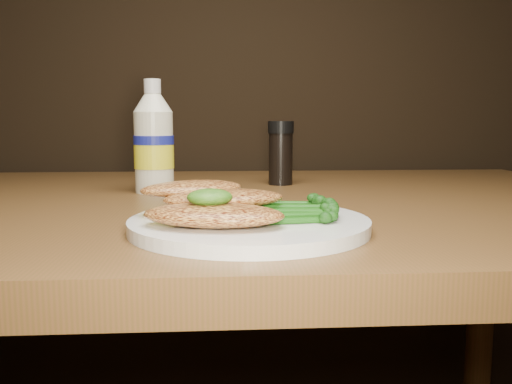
{
  "coord_description": "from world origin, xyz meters",
  "views": [
    {
      "loc": [
        -0.03,
        0.27,
        0.86
      ],
      "look_at": [
        0.0,
        0.81,
        0.79
      ],
      "focal_mm": 38.09,
      "sensor_mm": 36.0,
      "label": 1
    }
  ],
  "objects": [
    {
      "name": "chicken_back",
      "position": [
        -0.06,
        0.85,
        0.79
      ],
      "size": [
        0.13,
        0.1,
        0.02
      ],
      "primitive_type": "ellipsoid",
      "rotation": [
        0.0,
        0.0,
        0.4
      ],
      "color": "gold",
      "rests_on": "plate"
    },
    {
      "name": "chicken_mid",
      "position": [
        -0.03,
        0.82,
        0.78
      ],
      "size": [
        0.13,
        0.08,
        0.02
      ],
      "primitive_type": "ellipsoid",
      "rotation": [
        0.0,
        0.0,
        0.18
      ],
      "color": "gold",
      "rests_on": "plate"
    },
    {
      "name": "pepper_grinder",
      "position": [
        0.07,
        1.2,
        0.8
      ],
      "size": [
        0.05,
        0.05,
        0.11
      ],
      "primitive_type": null,
      "rotation": [
        0.0,
        0.0,
        0.04
      ],
      "color": "black",
      "rests_on": "dining_table"
    },
    {
      "name": "plate",
      "position": [
        -0.0,
        0.81,
        0.76
      ],
      "size": [
        0.24,
        0.24,
        0.01
      ],
      "primitive_type": "cylinder",
      "color": "white",
      "rests_on": "dining_table"
    },
    {
      "name": "chicken_front",
      "position": [
        -0.04,
        0.77,
        0.77
      ],
      "size": [
        0.14,
        0.1,
        0.02
      ],
      "primitive_type": "ellipsoid",
      "rotation": [
        0.0,
        0.0,
        -0.19
      ],
      "color": "gold",
      "rests_on": "plate"
    },
    {
      "name": "broccolini_bundle",
      "position": [
        0.04,
        0.82,
        0.77
      ],
      "size": [
        0.14,
        0.12,
        0.02
      ],
      "primitive_type": null,
      "rotation": [
        0.0,
        0.0,
        0.28
      ],
      "color": "#1B5512",
      "rests_on": "plate"
    },
    {
      "name": "mayo_bottle",
      "position": [
        -0.13,
        1.11,
        0.84
      ],
      "size": [
        0.07,
        0.07,
        0.17
      ],
      "primitive_type": null,
      "rotation": [
        0.0,
        0.0,
        -0.19
      ],
      "color": "#F1EDCC",
      "rests_on": "dining_table"
    },
    {
      "name": "pesto_front",
      "position": [
        -0.04,
        0.78,
        0.79
      ],
      "size": [
        0.05,
        0.05,
        0.02
      ],
      "primitive_type": "ellipsoid",
      "rotation": [
        0.0,
        0.0,
        0.21
      ],
      "color": "#093407",
      "rests_on": "chicken_front"
    }
  ]
}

